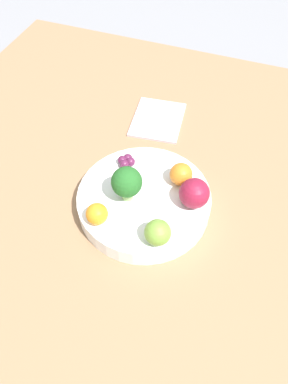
{
  "coord_description": "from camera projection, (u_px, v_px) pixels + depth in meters",
  "views": [
    {
      "loc": [
        -0.42,
        -0.15,
        0.64
      ],
      "look_at": [
        0.0,
        0.0,
        0.07
      ],
      "focal_mm": 35.0,
      "sensor_mm": 36.0,
      "label": 1
    }
  ],
  "objects": [
    {
      "name": "orange_back",
      "position": [
        97.0,
        214.0,
        0.68
      ],
      "size": [
        0.04,
        0.04,
        0.04
      ],
      "color": "orange",
      "rests_on": "bowl"
    },
    {
      "name": "apple_green",
      "position": [
        194.0,
        193.0,
        0.7
      ],
      "size": [
        0.06,
        0.06,
        0.06
      ],
      "color": "maroon",
      "rests_on": "bowl"
    },
    {
      "name": "bowl",
      "position": [
        144.0,
        201.0,
        0.75
      ],
      "size": [
        0.27,
        0.27,
        0.04
      ],
      "color": "white",
      "rests_on": "table_surface"
    },
    {
      "name": "apple_red",
      "position": [
        158.0,
        233.0,
        0.65
      ],
      "size": [
        0.05,
        0.05,
        0.05
      ],
      "color": "olive",
      "rests_on": "bowl"
    },
    {
      "name": "broccoli",
      "position": [
        127.0,
        183.0,
        0.7
      ],
      "size": [
        0.06,
        0.06,
        0.08
      ],
      "color": "#8CB76B",
      "rests_on": "bowl"
    },
    {
      "name": "ground_plane",
      "position": [
        144.0,
        212.0,
        0.78
      ],
      "size": [
        6.0,
        6.0,
        0.0
      ],
      "primitive_type": "plane",
      "color": "gray"
    },
    {
      "name": "table_surface",
      "position": [
        144.0,
        210.0,
        0.77
      ],
      "size": [
        1.2,
        1.2,
        0.02
      ],
      "color": "#936D4C",
      "rests_on": "ground_plane"
    },
    {
      "name": "orange_front",
      "position": [
        181.0,
        174.0,
        0.74
      ],
      "size": [
        0.05,
        0.05,
        0.05
      ],
      "color": "orange",
      "rests_on": "bowl"
    },
    {
      "name": "grape_cluster",
      "position": [
        126.0,
        161.0,
        0.78
      ],
      "size": [
        0.04,
        0.04,
        0.02
      ],
      "color": "#5B1E42",
      "rests_on": "bowl"
    },
    {
      "name": "napkin",
      "position": [
        158.0,
        120.0,
        0.93
      ],
      "size": [
        0.16,
        0.14,
        0.01
      ],
      "color": "beige",
      "rests_on": "table_surface"
    }
  ]
}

